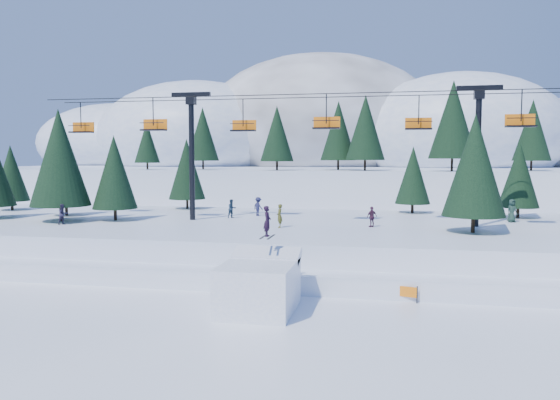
% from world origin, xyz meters
% --- Properties ---
extents(ground, '(160.00, 160.00, 0.00)m').
position_xyz_m(ground, '(0.00, 0.00, 0.00)').
color(ground, white).
rests_on(ground, ground).
extents(mid_shelf, '(70.00, 22.00, 2.50)m').
position_xyz_m(mid_shelf, '(0.00, 18.00, 1.25)').
color(mid_shelf, white).
rests_on(mid_shelf, ground).
extents(berm, '(70.00, 6.00, 1.10)m').
position_xyz_m(berm, '(0.00, 8.00, 0.55)').
color(berm, white).
rests_on(berm, ground).
extents(mountain_ridge, '(119.00, 60.54, 26.46)m').
position_xyz_m(mountain_ridge, '(-5.07, 73.36, 9.64)').
color(mountain_ridge, white).
rests_on(mountain_ridge, ground).
extents(jump_kicker, '(3.54, 4.82, 5.10)m').
position_xyz_m(jump_kicker, '(0.39, 1.89, 1.30)').
color(jump_kicker, white).
rests_on(jump_kicker, ground).
extents(chairlift, '(46.00, 3.21, 10.28)m').
position_xyz_m(chairlift, '(0.98, 18.05, 9.32)').
color(chairlift, black).
rests_on(chairlift, mid_shelf).
extents(conifer_stand, '(62.73, 16.64, 8.91)m').
position_xyz_m(conifer_stand, '(3.89, 18.31, 6.84)').
color(conifer_stand, black).
rests_on(conifer_stand, mid_shelf).
extents(distant_skiers, '(34.66, 9.84, 1.81)m').
position_xyz_m(distant_skiers, '(-1.27, 18.61, 3.32)').
color(distant_skiers, '#212247').
rests_on(distant_skiers, mid_shelf).
extents(banner_near, '(2.77, 0.78, 0.90)m').
position_xyz_m(banner_near, '(6.82, 5.14, 0.54)').
color(banner_near, black).
rests_on(banner_near, ground).
extents(banner_far, '(2.73, 0.91, 0.90)m').
position_xyz_m(banner_far, '(9.79, 6.02, 0.54)').
color(banner_far, black).
rests_on(banner_far, ground).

